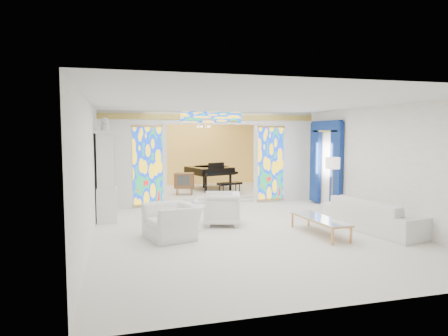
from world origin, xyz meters
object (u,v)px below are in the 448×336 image
object	(u,v)px
armchair_right	(222,209)
grand_piano	(211,170)
tv_console	(184,181)
china_cabinet	(107,176)
armchair_left	(172,221)
sofa	(375,215)
coffee_table	(320,219)

from	to	relation	value
armchair_right	grand_piano	world-z (taller)	grand_piano
armchair_right	tv_console	world-z (taller)	tv_console
china_cabinet	armchair_left	world-z (taller)	china_cabinet
armchair_left	sofa	world-z (taller)	sofa
coffee_table	grand_piano	bearing A→B (deg)	98.25
coffee_table	tv_console	world-z (taller)	tv_console
sofa	coffee_table	xyz separation A→B (m)	(-1.47, -0.02, -0.01)
armchair_right	sofa	xyz separation A→B (m)	(3.36, -1.52, -0.04)
grand_piano	china_cabinet	bearing A→B (deg)	-152.99
armchair_right	coffee_table	world-z (taller)	armchair_right
grand_piano	tv_console	xyz separation A→B (m)	(-1.21, -1.13, -0.22)
sofa	armchair_right	bearing A→B (deg)	54.54
sofa	grand_piano	bearing A→B (deg)	8.86
coffee_table	armchair_right	bearing A→B (deg)	140.98
sofa	tv_console	distance (m)	6.64
china_cabinet	armchair_right	bearing A→B (deg)	-29.05
coffee_table	armchair_left	bearing A→B (deg)	169.97
armchair_left	china_cabinet	bearing A→B (deg)	-166.99
sofa	china_cabinet	bearing A→B (deg)	52.31
grand_piano	tv_console	bearing A→B (deg)	-153.94
china_cabinet	armchair_right	distance (m)	3.29
sofa	coffee_table	bearing A→B (deg)	79.65
china_cabinet	sofa	world-z (taller)	china_cabinet
armchair_right	coffee_table	size ratio (longest dim) A/B	0.50
armchair_left	grand_piano	xyz separation A→B (m)	(2.31, 6.11, 0.52)
china_cabinet	grand_piano	world-z (taller)	china_cabinet
armchair_left	sofa	size ratio (longest dim) A/B	0.45
china_cabinet	tv_console	bearing A→B (deg)	44.45
coffee_table	grand_piano	world-z (taller)	grand_piano
armchair_left	armchair_right	distance (m)	1.69
china_cabinet	tv_console	world-z (taller)	china_cabinet
china_cabinet	armchair_right	xyz separation A→B (m)	(2.80, -1.56, -0.76)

